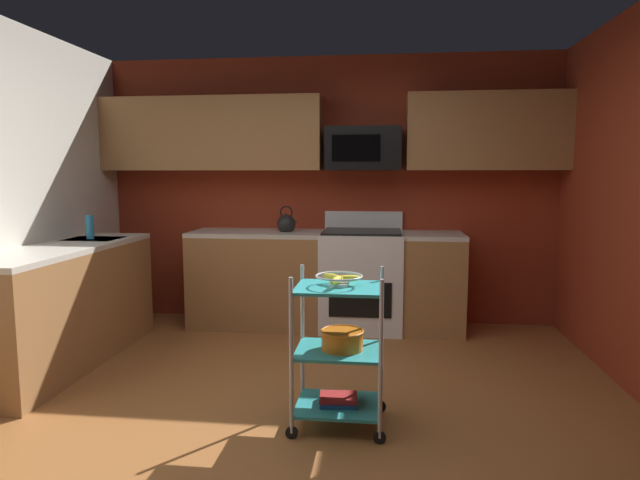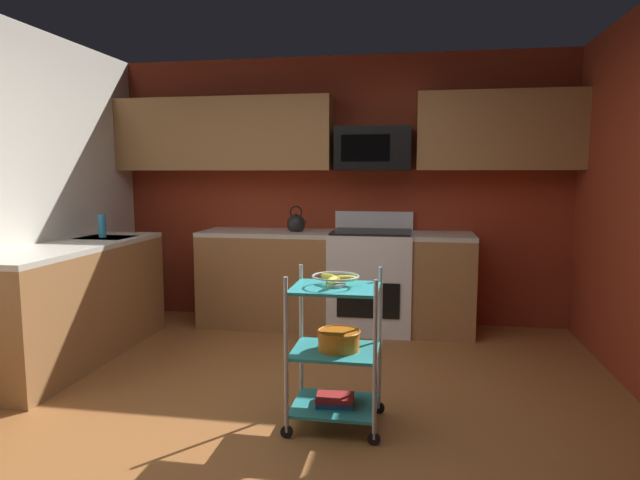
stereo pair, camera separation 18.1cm
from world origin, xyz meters
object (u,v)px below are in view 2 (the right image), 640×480
at_px(oven_range, 371,279).
at_px(book_stack, 335,400).
at_px(microwave, 373,149).
at_px(fruit_bowl, 336,278).
at_px(dish_soap_bottle, 102,226).
at_px(rolling_cart, 335,350).
at_px(mixing_bowl_large, 339,340).
at_px(kettle, 296,223).

xyz_separation_m(oven_range, book_stack, (-0.05, -2.05, -0.32)).
relative_size(microwave, fruit_bowl, 2.57).
height_order(oven_range, dish_soap_bottle, dish_soap_bottle).
distance_m(rolling_cart, fruit_bowl, 0.42).
relative_size(oven_range, microwave, 1.57).
bearing_deg(microwave, dish_soap_bottle, -158.84).
relative_size(rolling_cart, mixing_bowl_large, 3.63).
bearing_deg(book_stack, oven_range, 88.72).
bearing_deg(rolling_cart, kettle, 108.24).
distance_m(mixing_bowl_large, book_stack, 0.37).
height_order(oven_range, rolling_cart, oven_range).
height_order(mixing_bowl_large, book_stack, mixing_bowl_large).
relative_size(fruit_bowl, book_stack, 1.19).
bearing_deg(book_stack, mixing_bowl_large, 0.00).
bearing_deg(rolling_cart, dish_soap_bottle, 150.14).
xyz_separation_m(book_stack, kettle, (-0.67, 2.05, 0.84)).
bearing_deg(oven_range, microwave, 90.26).
bearing_deg(book_stack, rolling_cart, 3.58).
bearing_deg(rolling_cart, mixing_bowl_large, -0.00).
distance_m(book_stack, kettle, 2.31).
xyz_separation_m(oven_range, rolling_cart, (-0.05, -2.05, -0.03)).
height_order(book_stack, dish_soap_bottle, dish_soap_bottle).
height_order(microwave, book_stack, microwave).
relative_size(rolling_cart, book_stack, 4.00).
bearing_deg(microwave, book_stack, -91.21).
bearing_deg(dish_soap_bottle, oven_range, 18.82).
bearing_deg(book_stack, fruit_bowl, -90.00).
bearing_deg(microwave, rolling_cart, -91.21).
height_order(kettle, dish_soap_bottle, kettle).
relative_size(mixing_bowl_large, book_stack, 1.10).
bearing_deg(dish_soap_bottle, mixing_bowl_large, -29.64).
relative_size(microwave, rolling_cart, 0.77).
distance_m(kettle, dish_soap_bottle, 1.73).
xyz_separation_m(book_stack, dish_soap_bottle, (-2.22, 1.28, 0.87)).
xyz_separation_m(kettle, dish_soap_bottle, (-1.55, -0.77, 0.02)).
height_order(fruit_bowl, dish_soap_bottle, dish_soap_bottle).
xyz_separation_m(microwave, fruit_bowl, (-0.05, -2.15, -0.82)).
distance_m(oven_range, dish_soap_bottle, 2.46).
relative_size(oven_range, book_stack, 4.81).
xyz_separation_m(mixing_bowl_large, kettle, (-0.69, 2.05, 0.48)).
bearing_deg(fruit_bowl, kettle, 108.24).
height_order(oven_range, microwave, microwave).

